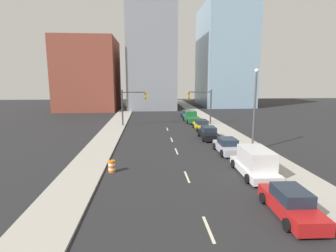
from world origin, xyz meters
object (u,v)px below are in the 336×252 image
object	(u,v)px
sedan_red	(291,203)
box_truck_white	(255,163)
traffic_barrel	(112,166)
sedan_black	(209,133)
pickup_truck_green	(191,117)
traffic_signal_right	(204,102)
street_lamp	(255,104)
traffic_signal_left	(129,103)
sedan_blue	(187,114)
sedan_yellow	(202,125)
sedan_silver	(227,146)

from	to	relation	value
sedan_red	box_truck_white	distance (m)	6.12
traffic_barrel	sedan_red	xyz separation A→B (m)	(10.59, -7.73, 0.23)
sedan_black	pickup_truck_green	bearing A→B (deg)	90.34
traffic_signal_right	pickup_truck_green	world-z (taller)	traffic_signal_right
street_lamp	box_truck_white	xyz separation A→B (m)	(-2.71, -7.16, -3.87)
traffic_signal_left	traffic_signal_right	xyz separation A→B (m)	(12.03, 0.00, 0.00)
traffic_signal_right	sedan_black	size ratio (longest dim) A/B	1.21
sedan_red	sedan_black	bearing A→B (deg)	92.19
street_lamp	sedan_blue	size ratio (longest dim) A/B	1.87
traffic_barrel	pickup_truck_green	bearing A→B (deg)	66.99
traffic_signal_right	pickup_truck_green	size ratio (longest dim) A/B	0.95
traffic_barrel	pickup_truck_green	xyz separation A→B (m)	(10.68, 25.14, 0.29)
sedan_red	sedan_yellow	size ratio (longest dim) A/B	1.02
street_lamp	box_truck_white	size ratio (longest dim) A/B	1.53
sedan_yellow	pickup_truck_green	world-z (taller)	pickup_truck_green
traffic_signal_right	box_truck_white	size ratio (longest dim) A/B	1.05
traffic_barrel	sedan_yellow	size ratio (longest dim) A/B	0.20
traffic_signal_left	box_truck_white	distance (m)	25.85
traffic_signal_left	traffic_barrel	distance (m)	21.80
traffic_signal_left	pickup_truck_green	distance (m)	11.61
sedan_red	sedan_silver	world-z (taller)	sedan_red
traffic_barrel	street_lamp	world-z (taller)	street_lamp
traffic_barrel	sedan_silver	size ratio (longest dim) A/B	0.21
traffic_barrel	sedan_black	world-z (taller)	sedan_black
traffic_signal_left	sedan_silver	size ratio (longest dim) A/B	1.29
traffic_signal_left	sedan_blue	bearing A→B (deg)	41.16
street_lamp	sedan_red	bearing A→B (deg)	-103.84
sedan_silver	sedan_yellow	size ratio (longest dim) A/B	0.96
box_truck_white	sedan_blue	distance (m)	32.53
traffic_signal_right	street_lamp	bearing A→B (deg)	-83.71
traffic_barrel	pickup_truck_green	world-z (taller)	pickup_truck_green
traffic_signal_left	sedan_yellow	distance (m)	12.01
traffic_signal_right	sedan_red	distance (m)	29.48
street_lamp	sedan_yellow	bearing A→B (deg)	103.46
traffic_signal_right	pickup_truck_green	distance (m)	4.89
street_lamp	box_truck_white	bearing A→B (deg)	-110.77
pickup_truck_green	street_lamp	bearing A→B (deg)	-83.03
street_lamp	sedan_yellow	distance (m)	13.13
traffic_barrel	box_truck_white	xyz separation A→B (m)	(11.13, -1.65, 0.54)
box_truck_white	sedan_black	distance (m)	13.02
sedan_yellow	pickup_truck_green	size ratio (longest dim) A/B	0.76
sedan_red	box_truck_white	xyz separation A→B (m)	(0.55, 6.08, 0.32)
sedan_yellow	sedan_silver	bearing A→B (deg)	-91.07
box_truck_white	sedan_black	world-z (taller)	box_truck_white
box_truck_white	pickup_truck_green	world-z (taller)	box_truck_white
sedan_yellow	sedan_blue	bearing A→B (deg)	90.02
traffic_signal_right	sedan_blue	distance (m)	9.93
box_truck_white	sedan_silver	distance (m)	6.45
sedan_black	sedan_yellow	distance (m)	6.25
street_lamp	sedan_red	size ratio (longest dim) A/B	1.76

